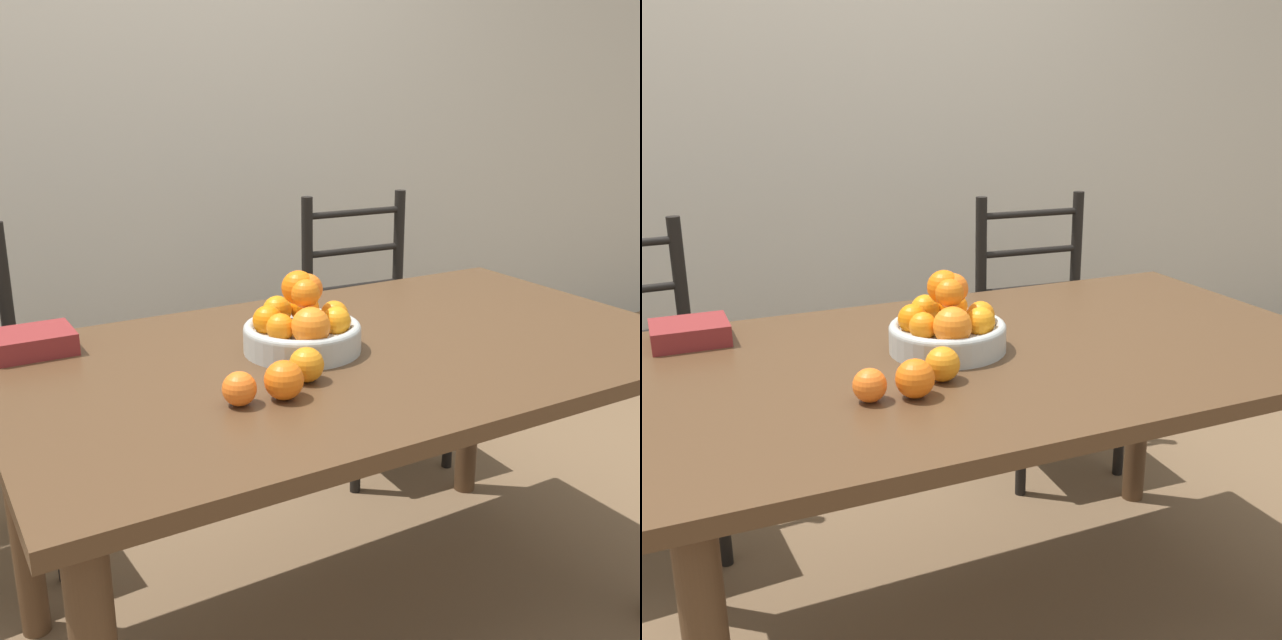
{
  "view_description": "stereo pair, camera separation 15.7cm",
  "coord_description": "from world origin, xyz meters",
  "views": [
    {
      "loc": [
        -0.87,
        -1.34,
        1.31
      ],
      "look_at": [
        -0.11,
        -0.04,
        0.84
      ],
      "focal_mm": 42.0,
      "sensor_mm": 36.0,
      "label": 1
    },
    {
      "loc": [
        -0.73,
        -1.41,
        1.31
      ],
      "look_at": [
        -0.11,
        -0.04,
        0.84
      ],
      "focal_mm": 42.0,
      "sensor_mm": 36.0,
      "label": 2
    }
  ],
  "objects": [
    {
      "name": "ground_plane",
      "position": [
        0.0,
        0.0,
        0.0
      ],
      "size": [
        12.0,
        12.0,
        0.0
      ],
      "primitive_type": "plane",
      "color": "brown"
    },
    {
      "name": "dining_table",
      "position": [
        0.0,
        0.0,
        0.65
      ],
      "size": [
        1.55,
        0.91,
        0.75
      ],
      "color": "#4C331E",
      "rests_on": "ground_plane"
    },
    {
      "name": "wall_back",
      "position": [
        0.0,
        1.5,
        1.3
      ],
      "size": [
        8.0,
        0.06,
        2.6
      ],
      "color": "beige",
      "rests_on": "ground_plane"
    },
    {
      "name": "orange_loose_0",
      "position": [
        -0.27,
        -0.18,
        0.79
      ],
      "size": [
        0.08,
        0.08,
        0.08
      ],
      "color": "orange",
      "rests_on": "dining_table"
    },
    {
      "name": "orange_loose_2",
      "position": [
        -0.19,
        -0.13,
        0.78
      ],
      "size": [
        0.07,
        0.07,
        0.07
      ],
      "color": "orange",
      "rests_on": "dining_table"
    },
    {
      "name": "orange_loose_1",
      "position": [
        -0.36,
        -0.17,
        0.78
      ],
      "size": [
        0.06,
        0.06,
        0.06
      ],
      "color": "orange",
      "rests_on": "dining_table"
    },
    {
      "name": "chair_right",
      "position": [
        0.57,
        0.76,
        0.47
      ],
      "size": [
        0.44,
        0.42,
        0.95
      ],
      "rotation": [
        0.0,
        0.0,
        -0.05
      ],
      "color": "black",
      "rests_on": "ground_plane"
    },
    {
      "name": "book_stack",
      "position": [
        -0.63,
        0.32,
        0.77
      ],
      "size": [
        0.17,
        0.14,
        0.05
      ],
      "color": "maroon",
      "rests_on": "dining_table"
    },
    {
      "name": "fruit_bowl",
      "position": [
        -0.11,
        0.04,
        0.81
      ],
      "size": [
        0.26,
        0.26,
        0.18
      ],
      "color": "#B2B7B2",
      "rests_on": "dining_table"
    }
  ]
}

